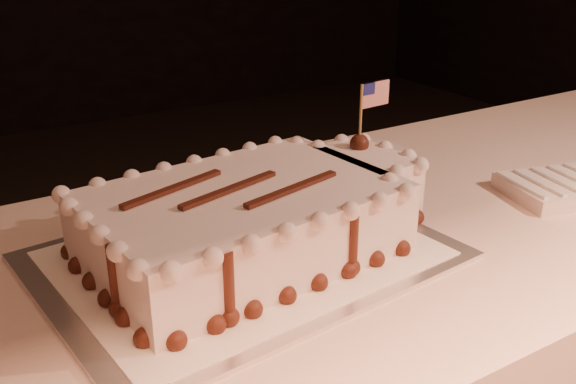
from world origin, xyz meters
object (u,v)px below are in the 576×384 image
sheet_cake (260,216)px  napkin_stack (564,187)px  side_plate (370,151)px  cake_board (244,256)px

sheet_cake → napkin_stack: size_ratio=2.32×
napkin_stack → side_plate: 0.41m
side_plate → napkin_stack: bearing=-66.6°
napkin_stack → side_plate: size_ratio=1.67×
cake_board → napkin_stack: bearing=-14.3°
napkin_stack → sheet_cake: bearing=170.4°
cake_board → side_plate: size_ratio=4.03×
sheet_cake → cake_board: bearing=-174.1°
cake_board → sheet_cake: 0.07m
cake_board → napkin_stack: size_ratio=2.42×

